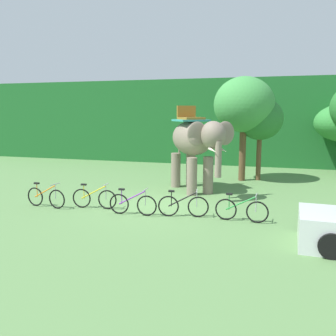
{
  "coord_description": "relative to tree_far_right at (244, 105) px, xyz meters",
  "views": [
    {
      "loc": [
        4.14,
        -12.48,
        3.49
      ],
      "look_at": [
        0.18,
        1.0,
        1.3
      ],
      "focal_mm": 38.43,
      "sensor_mm": 36.0,
      "label": 1
    }
  ],
  "objects": [
    {
      "name": "tree_far_right",
      "position": [
        0.0,
        0.0,
        0.0
      ],
      "size": [
        3.01,
        3.01,
        5.25
      ],
      "color": "brown",
      "rests_on": "ground"
    },
    {
      "name": "tree_center_right",
      "position": [
        0.8,
        0.35,
        -0.7
      ],
      "size": [
        2.28,
        2.28,
        4.23
      ],
      "color": "brown",
      "rests_on": "ground"
    },
    {
      "name": "foliage_hedge",
      "position": [
        -2.64,
        8.01,
        -1.0
      ],
      "size": [
        36.0,
        6.0,
        5.67
      ],
      "primitive_type": "cube",
      "color": "#1E6028",
      "rests_on": "ground"
    },
    {
      "name": "elephant",
      "position": [
        -1.79,
        -3.26,
        -1.63
      ],
      "size": [
        3.43,
        3.91,
        3.78
      ],
      "color": "gray",
      "rests_on": "ground"
    },
    {
      "name": "bike_yellow",
      "position": [
        -4.69,
        -7.08,
        -3.45
      ],
      "size": [
        1.71,
        0.52,
        0.92
      ],
      "color": "black",
      "rests_on": "ground"
    },
    {
      "name": "bike_orange",
      "position": [
        -6.49,
        -7.44,
        -3.45
      ],
      "size": [
        1.71,
        0.52,
        0.92
      ],
      "color": "black",
      "rests_on": "ground"
    },
    {
      "name": "bike_green",
      "position": [
        0.6,
        -7.19,
        -3.45
      ],
      "size": [
        1.71,
        0.52,
        0.92
      ],
      "color": "black",
      "rests_on": "ground"
    },
    {
      "name": "bike_purple",
      "position": [
        -3.03,
        -7.47,
        -3.45
      ],
      "size": [
        1.71,
        0.52,
        0.92
      ],
      "color": "black",
      "rests_on": "ground"
    },
    {
      "name": "ground_plane",
      "position": [
        -2.64,
        -6.1,
        -3.84
      ],
      "size": [
        80.0,
        80.0,
        0.0
      ],
      "primitive_type": "plane",
      "color": "#567F47"
    },
    {
      "name": "bike_black",
      "position": [
        -1.32,
        -7.2,
        -3.45
      ],
      "size": [
        1.69,
        0.52,
        0.92
      ],
      "color": "black",
      "rests_on": "ground"
    }
  ]
}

